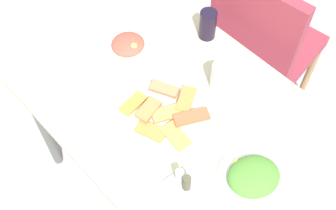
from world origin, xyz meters
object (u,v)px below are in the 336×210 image
object	(u,v)px
dining_chair	(261,42)
dining_table	(173,117)
condiment_caddy	(183,182)
spoon	(85,79)
soda_can	(208,25)
salad_plate_greens	(253,177)
drinking_glass	(221,77)
paper_napkin	(81,83)
salad_plate_rice	(128,45)
fork	(77,85)
pide_platter	(162,116)

from	to	relation	value
dining_chair	dining_table	bearing A→B (deg)	-83.92
condiment_caddy	spoon	bearing A→B (deg)	177.37
dining_table	spoon	xyz separation A→B (m)	(-0.29, -0.16, 0.09)
soda_can	dining_table	bearing A→B (deg)	-65.46
salad_plate_greens	drinking_glass	bearing A→B (deg)	149.74
soda_can	paper_napkin	world-z (taller)	soda_can
salad_plate_rice	drinking_glass	bearing A→B (deg)	18.60
drinking_glass	condiment_caddy	xyz separation A→B (m)	(0.19, -0.36, -0.03)
dining_chair	drinking_glass	xyz separation A→B (m)	(0.12, -0.43, 0.25)
fork	condiment_caddy	world-z (taller)	condiment_caddy
salad_plate_greens	paper_napkin	distance (m)	0.69
paper_napkin	spoon	bearing A→B (deg)	90.00
pide_platter	drinking_glass	world-z (taller)	drinking_glass
salad_plate_greens	condiment_caddy	xyz separation A→B (m)	(-0.14, -0.17, 0.01)
paper_napkin	spoon	xyz separation A→B (m)	(0.00, 0.02, 0.00)
pide_platter	spoon	xyz separation A→B (m)	(-0.31, -0.10, -0.01)
pide_platter	fork	bearing A→B (deg)	-157.21
dining_table	condiment_caddy	size ratio (longest dim) A/B	10.91
salad_plate_rice	fork	bearing A→B (deg)	-87.98
pide_platter	condiment_caddy	xyz separation A→B (m)	(0.23, -0.12, 0.01)
salad_plate_rice	paper_napkin	xyz separation A→B (m)	(0.01, -0.23, -0.01)
salad_plate_greens	soda_can	distance (m)	0.62
salad_plate_greens	spoon	distance (m)	0.69
dining_table	salad_plate_greens	bearing A→B (deg)	-2.04
dining_table	salad_plate_greens	size ratio (longest dim) A/B	4.81
soda_can	condiment_caddy	world-z (taller)	soda_can
salad_plate_rice	soda_can	bearing A→B (deg)	59.19
salad_plate_greens	drinking_glass	size ratio (longest dim) A/B	2.02
salad_plate_greens	drinking_glass	world-z (taller)	drinking_glass
salad_plate_rice	condiment_caddy	world-z (taller)	condiment_caddy
dining_chair	salad_plate_rice	world-z (taller)	dining_chair
dining_chair	fork	distance (m)	0.85
salad_plate_rice	spoon	bearing A→B (deg)	-87.64
dining_chair	pide_platter	size ratio (longest dim) A/B	2.95
dining_table	dining_chair	xyz separation A→B (m)	(-0.06, 0.60, -0.10)
soda_can	salad_plate_rice	bearing A→B (deg)	-120.81
dining_chair	soda_can	xyz separation A→B (m)	(-0.08, -0.28, 0.25)
spoon	paper_napkin	bearing A→B (deg)	-109.25
spoon	condiment_caddy	xyz separation A→B (m)	(0.54, -0.02, 0.02)
drinking_glass	fork	distance (m)	0.52
pide_platter	spoon	distance (m)	0.33
dining_chair	salad_plate_rice	xyz separation A→B (m)	(-0.24, -0.55, 0.21)
dining_chair	condiment_caddy	xyz separation A→B (m)	(0.31, -0.79, 0.21)
soda_can	spoon	xyz separation A→B (m)	(-0.15, -0.48, -0.06)
pide_platter	paper_napkin	distance (m)	0.33
salad_plate_rice	pide_platter	bearing A→B (deg)	-20.37
salad_plate_rice	paper_napkin	bearing A→B (deg)	-87.82
dining_table	condiment_caddy	xyz separation A→B (m)	(0.24, -0.19, 0.11)
soda_can	paper_napkin	xyz separation A→B (m)	(-0.15, -0.50, -0.06)
drinking_glass	paper_napkin	distance (m)	0.50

